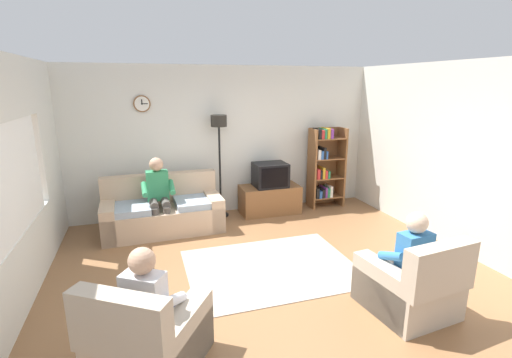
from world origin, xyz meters
name	(u,v)px	position (x,y,z in m)	size (l,w,h in m)	color
ground_plane	(274,274)	(0.00, 0.00, 0.00)	(12.00, 12.00, 0.00)	#8C603D
back_wall_assembly	(226,141)	(0.00, 2.66, 1.35)	(6.20, 0.17, 2.70)	silver
left_wall_assembly	(2,193)	(-2.86, 0.03, 1.34)	(0.12, 5.80, 2.70)	silver
right_wall	(464,158)	(2.86, 0.00, 1.35)	(0.12, 5.80, 2.70)	silver
couch	(163,212)	(-1.25, 1.95, 0.31)	(1.93, 0.94, 0.90)	tan
tv_stand	(270,199)	(0.73, 2.25, 0.26)	(1.10, 0.56, 0.52)	brown
tv	(270,175)	(0.73, 2.23, 0.74)	(0.60, 0.49, 0.44)	black
bookshelf	(324,167)	(1.88, 2.32, 0.80)	(0.68, 0.36, 1.57)	brown
floor_lamp	(219,138)	(-0.19, 2.35, 1.45)	(0.28, 0.28, 1.85)	black
armchair_near_window	(148,339)	(-1.59, -1.21, 0.29)	(1.15, 1.18, 0.90)	#BCAD99
armchair_near_bookshelf	(410,286)	(1.10, -1.18, 0.29)	(0.89, 0.96, 0.90)	#BCAD99
area_rug	(271,267)	(0.02, 0.17, 0.01)	(2.20, 1.70, 0.01)	#AD9E8E
person_on_couch	(158,192)	(-1.30, 1.84, 0.70)	(0.52, 0.54, 1.24)	#338C59
person_in_left_armchair	(151,300)	(-1.54, -1.14, 0.60)	(0.61, 0.64, 1.12)	silver
person_in_right_armchair	(407,256)	(1.09, -1.09, 0.60)	(0.54, 0.57, 1.12)	#3372B2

